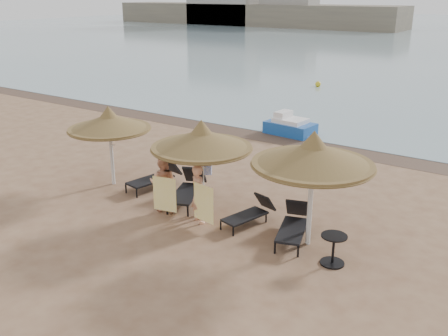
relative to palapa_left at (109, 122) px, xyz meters
The scene contains 19 objects.
ground 4.47m from the palapa_left, 19.06° to the right, with size 160.00×160.00×0.00m, color #926D52.
wet_sand_strip 9.19m from the palapa_left, 65.63° to the left, with size 200.00×1.60×0.01m, color #4F3829.
far_shore 79.49m from the palapa_left, 105.63° to the left, with size 150.00×54.80×12.00m.
palapa_left is the anchor object (origin of this frame).
palapa_center 4.04m from the palapa_left, ahead, with size 2.92×2.92×2.90m.
palapa_right 7.42m from the palapa_left, ahead, with size 3.11×3.11×3.08m.
lounger_far_left 2.37m from the palapa_left, 24.01° to the left, with size 0.98×2.05×0.88m.
lounger_near_left 3.53m from the palapa_left, ahead, with size 1.42×2.22×0.95m.
lounger_near_right 5.82m from the palapa_left, ahead, with size 0.96×1.79×0.77m.
lounger_far_right 7.15m from the palapa_left, ahead, with size 1.19×2.05×0.87m.
side_table 8.58m from the palapa_left, ahead, with size 0.64×0.64×0.77m.
person_left 3.19m from the palapa_left, 13.70° to the right, with size 0.93×0.60×2.02m, color tan.
person_right 4.46m from the palapa_left, ahead, with size 0.92×0.60×2.01m, color tan.
towel_left 3.70m from the palapa_left, 18.03° to the right, with size 0.74×0.18×1.05m.
towel_right 4.91m from the palapa_left, 12.13° to the right, with size 0.77×0.16×1.09m.
bag_patterned 4.09m from the palapa_left, ahead, with size 0.36×0.24×0.44m.
bag_dark 4.14m from the palapa_left, ahead, with size 0.28×0.16×0.38m.
pedal_boat 9.55m from the palapa_left, 77.19° to the left, with size 2.34×1.53×1.03m.
buoy_left 21.36m from the palapa_left, 95.07° to the left, with size 0.40×0.40×0.40m, color gold.
Camera 1 is at (8.49, -9.86, 6.27)m, focal length 40.00 mm.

